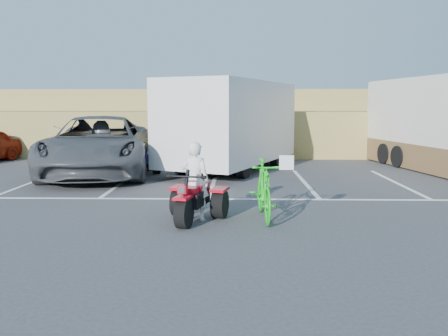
{
  "coord_description": "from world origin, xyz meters",
  "views": [
    {
      "loc": [
        0.65,
        -8.96,
        2.27
      ],
      "look_at": [
        0.41,
        0.65,
        1.0
      ],
      "focal_mm": 38.0,
      "sensor_mm": 36.0,
      "label": 1
    }
  ],
  "objects_px": {
    "green_dirt_bike": "(264,190)",
    "quad_atv_green": "(220,175)",
    "red_trike_atv": "(193,222)",
    "grey_pickup": "(99,145)",
    "quad_atv_blue": "(141,173)",
    "rider": "(195,181)",
    "cargo_trailer": "(232,123)"
  },
  "relations": [
    {
      "from": "grey_pickup",
      "to": "quad_atv_green",
      "type": "distance_m",
      "value": 4.12
    },
    {
      "from": "red_trike_atv",
      "to": "green_dirt_bike",
      "type": "distance_m",
      "value": 1.55
    },
    {
      "from": "quad_atv_blue",
      "to": "rider",
      "type": "bearing_deg",
      "value": -92.55
    },
    {
      "from": "grey_pickup",
      "to": "cargo_trailer",
      "type": "height_order",
      "value": "cargo_trailer"
    },
    {
      "from": "quad_atv_blue",
      "to": "grey_pickup",
      "type": "bearing_deg",
      "value": 174.33
    },
    {
      "from": "grey_pickup",
      "to": "quad_atv_green",
      "type": "height_order",
      "value": "grey_pickup"
    },
    {
      "from": "rider",
      "to": "green_dirt_bike",
      "type": "distance_m",
      "value": 1.39
    },
    {
      "from": "cargo_trailer",
      "to": "grey_pickup",
      "type": "bearing_deg",
      "value": -141.64
    },
    {
      "from": "red_trike_atv",
      "to": "quad_atv_blue",
      "type": "bearing_deg",
      "value": 122.6
    },
    {
      "from": "red_trike_atv",
      "to": "cargo_trailer",
      "type": "distance_m",
      "value": 7.84
    },
    {
      "from": "quad_atv_blue",
      "to": "quad_atv_green",
      "type": "bearing_deg",
      "value": -32.35
    },
    {
      "from": "cargo_trailer",
      "to": "quad_atv_green",
      "type": "bearing_deg",
      "value": -83.1
    },
    {
      "from": "green_dirt_bike",
      "to": "quad_atv_green",
      "type": "relative_size",
      "value": 1.47
    },
    {
      "from": "rider",
      "to": "red_trike_atv",
      "type": "bearing_deg",
      "value": 90.0
    },
    {
      "from": "green_dirt_bike",
      "to": "cargo_trailer",
      "type": "height_order",
      "value": "cargo_trailer"
    },
    {
      "from": "rider",
      "to": "cargo_trailer",
      "type": "xyz_separation_m",
      "value": [
        0.67,
        7.48,
        0.89
      ]
    },
    {
      "from": "red_trike_atv",
      "to": "rider",
      "type": "distance_m",
      "value": 0.8
    },
    {
      "from": "grey_pickup",
      "to": "quad_atv_blue",
      "type": "relative_size",
      "value": 4.93
    },
    {
      "from": "red_trike_atv",
      "to": "quad_atv_green",
      "type": "relative_size",
      "value": 1.13
    },
    {
      "from": "red_trike_atv",
      "to": "rider",
      "type": "relative_size",
      "value": 0.97
    },
    {
      "from": "red_trike_atv",
      "to": "quad_atv_blue",
      "type": "xyz_separation_m",
      "value": [
        -2.38,
        6.8,
        0.0
      ]
    },
    {
      "from": "rider",
      "to": "quad_atv_blue",
      "type": "xyz_separation_m",
      "value": [
        -2.41,
        6.65,
        -0.79
      ]
    },
    {
      "from": "rider",
      "to": "green_dirt_bike",
      "type": "bearing_deg",
      "value": -160.91
    },
    {
      "from": "rider",
      "to": "quad_atv_blue",
      "type": "distance_m",
      "value": 7.12
    },
    {
      "from": "red_trike_atv",
      "to": "green_dirt_bike",
      "type": "bearing_deg",
      "value": 24.78
    },
    {
      "from": "green_dirt_bike",
      "to": "grey_pickup",
      "type": "height_order",
      "value": "grey_pickup"
    },
    {
      "from": "grey_pickup",
      "to": "quad_atv_green",
      "type": "bearing_deg",
      "value": -9.44
    },
    {
      "from": "rider",
      "to": "grey_pickup",
      "type": "relative_size",
      "value": 0.23
    },
    {
      "from": "grey_pickup",
      "to": "quad_atv_blue",
      "type": "distance_m",
      "value": 1.66
    },
    {
      "from": "rider",
      "to": "cargo_trailer",
      "type": "height_order",
      "value": "cargo_trailer"
    },
    {
      "from": "green_dirt_bike",
      "to": "grey_pickup",
      "type": "bearing_deg",
      "value": 126.24
    },
    {
      "from": "green_dirt_bike",
      "to": "grey_pickup",
      "type": "xyz_separation_m",
      "value": [
        -5.08,
        6.12,
        0.37
      ]
    }
  ]
}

